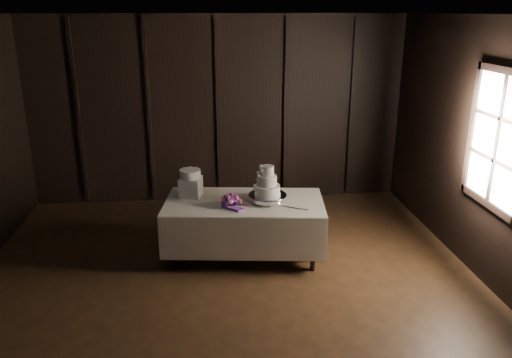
# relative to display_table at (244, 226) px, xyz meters

# --- Properties ---
(room) EXTENTS (6.08, 7.08, 3.08)m
(room) POSITION_rel_display_table_xyz_m (-0.26, -1.35, 1.08)
(room) COLOR black
(room) RESTS_ON ground
(window) EXTENTS (0.06, 1.16, 1.56)m
(window) POSITION_rel_display_table_xyz_m (2.71, -0.85, 1.28)
(window) COLOR black
(window) RESTS_ON room
(display_table) EXTENTS (2.10, 1.26, 0.76)m
(display_table) POSITION_rel_display_table_xyz_m (0.00, 0.00, 0.00)
(display_table) COLOR beige
(display_table) RESTS_ON ground
(cake_stand) EXTENTS (0.57, 0.57, 0.09)m
(cake_stand) POSITION_rel_display_table_xyz_m (0.29, -0.03, 0.39)
(cake_stand) COLOR silver
(cake_stand) RESTS_ON display_table
(wedding_cake) EXTENTS (0.35, 0.31, 0.38)m
(wedding_cake) POSITION_rel_display_table_xyz_m (0.26, -0.05, 0.58)
(wedding_cake) COLOR white
(wedding_cake) RESTS_ON cake_stand
(bouquet) EXTENTS (0.50, 0.50, 0.19)m
(bouquet) POSITION_rel_display_table_xyz_m (-0.18, -0.15, 0.41)
(bouquet) COLOR #D85658
(bouquet) RESTS_ON display_table
(box_pedestal) EXTENTS (0.31, 0.31, 0.25)m
(box_pedestal) POSITION_rel_display_table_xyz_m (-0.67, 0.25, 0.47)
(box_pedestal) COLOR white
(box_pedestal) RESTS_ON display_table
(small_cake) EXTENTS (0.30, 0.30, 0.11)m
(small_cake) POSITION_rel_display_table_xyz_m (-0.67, 0.25, 0.65)
(small_cake) COLOR white
(small_cake) RESTS_ON box_pedestal
(cake_knife) EXTENTS (0.32, 0.22, 0.01)m
(cake_knife) POSITION_rel_display_table_xyz_m (0.54, -0.28, 0.35)
(cake_knife) COLOR silver
(cake_knife) RESTS_ON display_table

